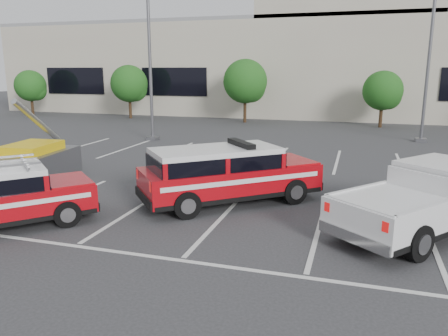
% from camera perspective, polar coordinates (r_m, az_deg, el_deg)
% --- Properties ---
extents(ground, '(120.00, 120.00, 0.00)m').
position_cam_1_polar(ground, '(12.29, -0.46, -6.67)').
color(ground, '#2E2E30').
rests_on(ground, ground).
extents(stall_markings, '(23.00, 15.00, 0.01)m').
position_cam_1_polar(stall_markings, '(16.45, 4.30, -1.62)').
color(stall_markings, silver).
rests_on(stall_markings, ground).
extents(convention_building, '(60.00, 16.99, 13.20)m').
position_cam_1_polar(convention_building, '(43.03, 13.11, 13.35)').
color(convention_building, beige).
rests_on(convention_building, ground).
extents(tree_far_left, '(2.77, 2.77, 3.99)m').
position_cam_1_polar(tree_far_left, '(43.64, -23.82, 9.68)').
color(tree_far_left, '#3F2B19').
rests_on(tree_far_left, ground).
extents(tree_left, '(3.07, 3.07, 4.42)m').
position_cam_1_polar(tree_left, '(37.89, -12.13, 10.55)').
color(tree_left, '#3F2B19').
rests_on(tree_left, ground).
extents(tree_mid_left, '(3.37, 3.37, 4.85)m').
position_cam_1_polar(tree_mid_left, '(34.15, 2.96, 11.05)').
color(tree_mid_left, '#3F2B19').
rests_on(tree_mid_left, ground).
extents(tree_mid_right, '(2.77, 2.77, 3.99)m').
position_cam_1_polar(tree_mid_right, '(33.16, 20.17, 9.31)').
color(tree_mid_right, '#3F2B19').
rests_on(tree_mid_right, ground).
extents(light_pole_left, '(0.90, 0.60, 10.24)m').
position_cam_1_polar(light_pole_left, '(25.78, -9.70, 15.08)').
color(light_pole_left, '#59595E').
rests_on(light_pole_left, ground).
extents(light_pole_mid, '(0.90, 0.60, 10.24)m').
position_cam_1_polar(light_pole_mid, '(27.28, 25.31, 13.93)').
color(light_pole_mid, '#59595E').
rests_on(light_pole_mid, ground).
extents(fire_chief_suv, '(5.45, 5.06, 1.92)m').
position_cam_1_polar(fire_chief_suv, '(13.53, 0.47, -1.35)').
color(fire_chief_suv, '#A2070F').
rests_on(fire_chief_suv, ground).
extents(white_pickup, '(5.17, 5.73, 1.77)m').
position_cam_1_polar(white_pickup, '(12.41, 25.33, -4.33)').
color(white_pickup, silver).
rests_on(white_pickup, ground).
extents(utility_rig, '(3.11, 3.83, 3.08)m').
position_cam_1_polar(utility_rig, '(18.06, -24.06, 0.58)').
color(utility_rig, '#59595E').
rests_on(utility_rig, ground).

